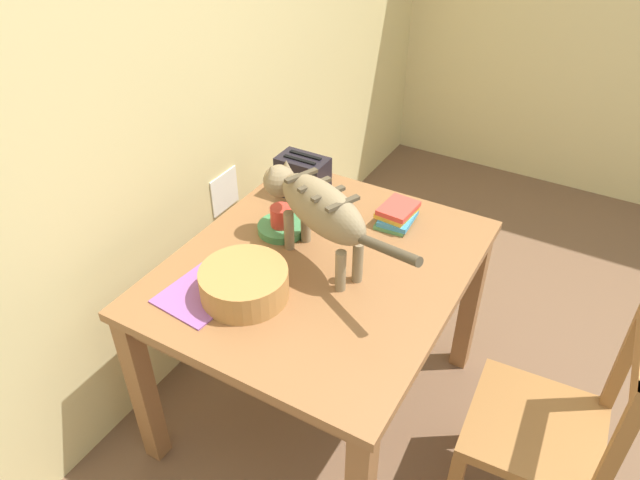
{
  "coord_description": "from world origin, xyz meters",
  "views": [
    {
      "loc": [
        -1.37,
        0.35,
        2.06
      ],
      "look_at": [
        0.04,
        1.16,
        0.86
      ],
      "focal_mm": 33.48,
      "sensor_mm": 36.0,
      "label": 1
    }
  ],
  "objects_px": {
    "dining_table": "(320,283)",
    "cat": "(317,207)",
    "saucer_bowl": "(282,228)",
    "wooden_chair_near": "(550,429)",
    "magazine": "(205,290)",
    "wicker_basket": "(244,283)",
    "book_stack": "(397,214)",
    "toaster": "(303,177)",
    "coffee_mug": "(282,216)"
  },
  "relations": [
    {
      "from": "magazine",
      "to": "book_stack",
      "type": "distance_m",
      "value": 0.78
    },
    {
      "from": "dining_table",
      "to": "saucer_bowl",
      "type": "relative_size",
      "value": 6.33
    },
    {
      "from": "wicker_basket",
      "to": "wooden_chair_near",
      "type": "height_order",
      "value": "wooden_chair_near"
    },
    {
      "from": "cat",
      "to": "magazine",
      "type": "bearing_deg",
      "value": 166.64
    },
    {
      "from": "saucer_bowl",
      "to": "wicker_basket",
      "type": "xyz_separation_m",
      "value": [
        -0.36,
        -0.09,
        0.04
      ]
    },
    {
      "from": "saucer_bowl",
      "to": "magazine",
      "type": "xyz_separation_m",
      "value": [
        -0.41,
        0.03,
        -0.01
      ]
    },
    {
      "from": "cat",
      "to": "book_stack",
      "type": "relative_size",
      "value": 4.0
    },
    {
      "from": "coffee_mug",
      "to": "book_stack",
      "type": "bearing_deg",
      "value": -53.04
    },
    {
      "from": "coffee_mug",
      "to": "book_stack",
      "type": "xyz_separation_m",
      "value": [
        0.26,
        -0.35,
        -0.03
      ]
    },
    {
      "from": "dining_table",
      "to": "wicker_basket",
      "type": "distance_m",
      "value": 0.33
    },
    {
      "from": "coffee_mug",
      "to": "toaster",
      "type": "relative_size",
      "value": 0.6
    },
    {
      "from": "saucer_bowl",
      "to": "book_stack",
      "type": "xyz_separation_m",
      "value": [
        0.27,
        -0.35,
        0.02
      ]
    },
    {
      "from": "magazine",
      "to": "wicker_basket",
      "type": "bearing_deg",
      "value": -63.59
    },
    {
      "from": "toaster",
      "to": "wooden_chair_near",
      "type": "relative_size",
      "value": 0.22
    },
    {
      "from": "saucer_bowl",
      "to": "wicker_basket",
      "type": "relative_size",
      "value": 0.62
    },
    {
      "from": "cat",
      "to": "wooden_chair_near",
      "type": "xyz_separation_m",
      "value": [
        -0.05,
        -0.88,
        -0.53
      ]
    },
    {
      "from": "dining_table",
      "to": "coffee_mug",
      "type": "xyz_separation_m",
      "value": [
        0.1,
        0.22,
        0.16
      ]
    },
    {
      "from": "dining_table",
      "to": "wooden_chair_near",
      "type": "xyz_separation_m",
      "value": [
        -0.03,
        -0.86,
        -0.21
      ]
    },
    {
      "from": "magazine",
      "to": "book_stack",
      "type": "relative_size",
      "value": 1.68
    },
    {
      "from": "wooden_chair_near",
      "to": "wicker_basket",
      "type": "bearing_deg",
      "value": 99.79
    },
    {
      "from": "saucer_bowl",
      "to": "wooden_chair_near",
      "type": "relative_size",
      "value": 0.19
    },
    {
      "from": "magazine",
      "to": "wooden_chair_near",
      "type": "bearing_deg",
      "value": -70.49
    },
    {
      "from": "wicker_basket",
      "to": "coffee_mug",
      "type": "bearing_deg",
      "value": 14.22
    },
    {
      "from": "coffee_mug",
      "to": "toaster",
      "type": "distance_m",
      "value": 0.26
    },
    {
      "from": "wicker_basket",
      "to": "toaster",
      "type": "bearing_deg",
      "value": 14.02
    },
    {
      "from": "toaster",
      "to": "dining_table",
      "type": "bearing_deg",
      "value": -141.41
    },
    {
      "from": "book_stack",
      "to": "saucer_bowl",
      "type": "bearing_deg",
      "value": 127.33
    },
    {
      "from": "coffee_mug",
      "to": "wooden_chair_near",
      "type": "bearing_deg",
      "value": -97.02
    },
    {
      "from": "coffee_mug",
      "to": "wooden_chair_near",
      "type": "height_order",
      "value": "wooden_chair_near"
    },
    {
      "from": "book_stack",
      "to": "toaster",
      "type": "height_order",
      "value": "toaster"
    },
    {
      "from": "cat",
      "to": "saucer_bowl",
      "type": "distance_m",
      "value": 0.3
    },
    {
      "from": "cat",
      "to": "wicker_basket",
      "type": "xyz_separation_m",
      "value": [
        -0.28,
        0.11,
        -0.17
      ]
    },
    {
      "from": "dining_table",
      "to": "magazine",
      "type": "relative_size",
      "value": 3.87
    },
    {
      "from": "magazine",
      "to": "wicker_basket",
      "type": "xyz_separation_m",
      "value": [
        0.05,
        -0.13,
        0.05
      ]
    },
    {
      "from": "saucer_bowl",
      "to": "magazine",
      "type": "bearing_deg",
      "value": 175.44
    },
    {
      "from": "magazine",
      "to": "toaster",
      "type": "distance_m",
      "value": 0.68
    },
    {
      "from": "wooden_chair_near",
      "to": "magazine",
      "type": "bearing_deg",
      "value": 100.7
    },
    {
      "from": "saucer_bowl",
      "to": "wooden_chair_near",
      "type": "distance_m",
      "value": 1.14
    },
    {
      "from": "saucer_bowl",
      "to": "toaster",
      "type": "relative_size",
      "value": 0.9
    },
    {
      "from": "coffee_mug",
      "to": "magazine",
      "type": "bearing_deg",
      "value": 175.48
    },
    {
      "from": "toaster",
      "to": "wooden_chair_near",
      "type": "distance_m",
      "value": 1.27
    },
    {
      "from": "dining_table",
      "to": "book_stack",
      "type": "distance_m",
      "value": 0.41
    },
    {
      "from": "cat",
      "to": "coffee_mug",
      "type": "height_order",
      "value": "cat"
    },
    {
      "from": "book_stack",
      "to": "wicker_basket",
      "type": "relative_size",
      "value": 0.61
    },
    {
      "from": "magazine",
      "to": "book_stack",
      "type": "bearing_deg",
      "value": -24.06
    },
    {
      "from": "coffee_mug",
      "to": "book_stack",
      "type": "distance_m",
      "value": 0.44
    },
    {
      "from": "dining_table",
      "to": "cat",
      "type": "relative_size",
      "value": 1.63
    },
    {
      "from": "dining_table",
      "to": "cat",
      "type": "xyz_separation_m",
      "value": [
        0.01,
        0.02,
        0.31
      ]
    },
    {
      "from": "wicker_basket",
      "to": "toaster",
      "type": "distance_m",
      "value": 0.64
    },
    {
      "from": "dining_table",
      "to": "wooden_chair_near",
      "type": "height_order",
      "value": "wooden_chair_near"
    }
  ]
}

